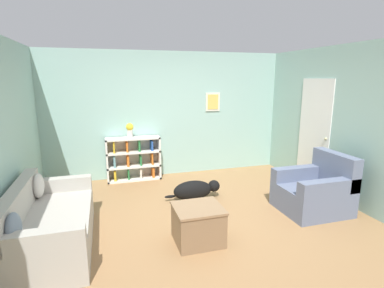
{
  "coord_description": "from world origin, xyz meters",
  "views": [
    {
      "loc": [
        -1.29,
        -3.97,
        2.06
      ],
      "look_at": [
        0.0,
        0.4,
        1.05
      ],
      "focal_mm": 28.0,
      "sensor_mm": 36.0,
      "label": 1
    }
  ],
  "objects_px": {
    "couch": "(48,225)",
    "vase": "(130,129)",
    "bookshelf": "(133,159)",
    "recliner_chair": "(316,191)",
    "dog": "(195,190)",
    "coffee_table": "(198,223)"
  },
  "relations": [
    {
      "from": "coffee_table",
      "to": "recliner_chair",
      "type": "bearing_deg",
      "value": 10.29
    },
    {
      "from": "recliner_chair",
      "to": "vase",
      "type": "relative_size",
      "value": 3.32
    },
    {
      "from": "recliner_chair",
      "to": "dog",
      "type": "relative_size",
      "value": 0.99
    },
    {
      "from": "bookshelf",
      "to": "recliner_chair",
      "type": "relative_size",
      "value": 1.11
    },
    {
      "from": "recliner_chair",
      "to": "vase",
      "type": "xyz_separation_m",
      "value": [
        -2.65,
        2.3,
        0.73
      ]
    },
    {
      "from": "couch",
      "to": "coffee_table",
      "type": "relative_size",
      "value": 2.96
    },
    {
      "from": "recliner_chair",
      "to": "coffee_table",
      "type": "bearing_deg",
      "value": -169.71
    },
    {
      "from": "dog",
      "to": "vase",
      "type": "xyz_separation_m",
      "value": [
        -0.95,
        1.35,
        0.88
      ]
    },
    {
      "from": "couch",
      "to": "vase",
      "type": "height_order",
      "value": "vase"
    },
    {
      "from": "recliner_chair",
      "to": "vase",
      "type": "height_order",
      "value": "vase"
    },
    {
      "from": "recliner_chair",
      "to": "couch",
      "type": "bearing_deg",
      "value": 179.65
    },
    {
      "from": "couch",
      "to": "bookshelf",
      "type": "height_order",
      "value": "bookshelf"
    },
    {
      "from": "couch",
      "to": "bookshelf",
      "type": "distance_m",
      "value": 2.62
    },
    {
      "from": "bookshelf",
      "to": "dog",
      "type": "bearing_deg",
      "value": -56.78
    },
    {
      "from": "coffee_table",
      "to": "vase",
      "type": "xyz_separation_m",
      "value": [
        -0.59,
        2.67,
        0.8
      ]
    },
    {
      "from": "bookshelf",
      "to": "recliner_chair",
      "type": "xyz_separation_m",
      "value": [
        2.6,
        -2.32,
        -0.12
      ]
    },
    {
      "from": "coffee_table",
      "to": "dog",
      "type": "relative_size",
      "value": 0.62
    },
    {
      "from": "couch",
      "to": "vase",
      "type": "distance_m",
      "value": 2.69
    },
    {
      "from": "couch",
      "to": "vase",
      "type": "relative_size",
      "value": 6.12
    },
    {
      "from": "couch",
      "to": "coffee_table",
      "type": "height_order",
      "value": "couch"
    },
    {
      "from": "dog",
      "to": "vase",
      "type": "bearing_deg",
      "value": 125.05
    },
    {
      "from": "dog",
      "to": "vase",
      "type": "height_order",
      "value": "vase"
    }
  ]
}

